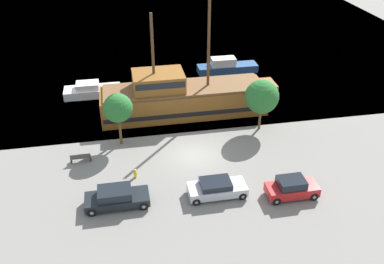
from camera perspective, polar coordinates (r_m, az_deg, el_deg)
The scene contains 12 objects.
ground_plane at distance 37.91m, azimuth 0.17°, elevation -3.12°, with size 160.00×160.00×0.00m, color gray.
water_surface at distance 78.02m, azimuth -6.09°, elevation 14.98°, with size 80.00×80.00×0.00m, color slate.
pirate_ship at distance 43.96m, azimuth -1.33°, elevation 4.64°, with size 18.12×4.65×11.92m.
moored_boat_dockside at distance 54.40m, azimuth 4.60°, elevation 8.67°, with size 7.50×2.03×1.90m.
moored_boat_outer at distance 49.42m, azimuth -13.24°, elevation 5.41°, with size 6.20×2.30×1.59m.
parked_car_curb_front at distance 33.78m, azimuth 13.15°, elevation -7.27°, with size 3.94×1.79×1.63m.
parked_car_curb_mid at distance 32.58m, azimuth -10.05°, elevation -8.58°, with size 4.76×2.00×1.52m.
parked_car_curb_rear at distance 33.11m, azimuth 3.32°, elevation -7.47°, with size 4.48×1.96×1.37m.
fire_hydrant at distance 35.38m, azimuth -7.56°, elevation -5.43°, with size 0.42×0.25×0.76m.
bench_promenade_east at distance 38.05m, azimuth -14.64°, elevation -3.33°, with size 1.72×0.45×0.85m.
tree_row_east at distance 38.24m, azimuth -9.85°, elevation 3.14°, with size 2.62×2.62×5.02m.
tree_row_mideast at distance 40.73m, azimuth 9.29°, elevation 4.67°, with size 3.23×3.23×5.10m.
Camera 1 is at (-5.90, -30.85, 21.23)m, focal length 40.00 mm.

